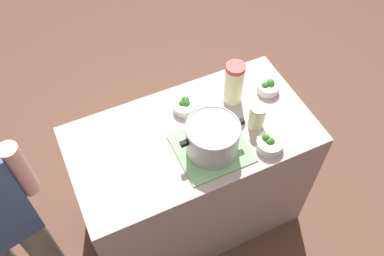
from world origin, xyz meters
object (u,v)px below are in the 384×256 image
(broccoli_bowl_center, at_px, (268,87))
(broccoli_bowl_front, at_px, (184,106))
(lemonade_pitcher, at_px, (234,83))
(mason_jar, at_px, (257,116))
(cooking_pot, at_px, (212,138))
(broccoli_bowl_back, at_px, (269,144))

(broccoli_bowl_center, bearing_deg, broccoli_bowl_front, -8.70)
(lemonade_pitcher, distance_m, mason_jar, 0.22)
(cooking_pot, xyz_separation_m, broccoli_bowl_back, (-0.27, 0.11, -0.07))
(mason_jar, xyz_separation_m, broccoli_bowl_center, (-0.19, -0.18, -0.04))
(mason_jar, bearing_deg, broccoli_bowl_center, -135.28)
(lemonade_pitcher, bearing_deg, mason_jar, 96.70)
(mason_jar, bearing_deg, broccoli_bowl_front, -41.23)
(lemonade_pitcher, xyz_separation_m, broccoli_bowl_center, (-0.21, 0.03, -0.10))
(broccoli_bowl_center, bearing_deg, cooking_pot, 25.69)
(cooking_pot, xyz_separation_m, broccoli_bowl_front, (0.02, -0.30, -0.07))
(cooking_pot, height_order, broccoli_bowl_back, cooking_pot)
(lemonade_pitcher, distance_m, broccoli_bowl_front, 0.29)
(cooking_pot, distance_m, broccoli_bowl_back, 0.30)
(cooking_pot, relative_size, broccoli_bowl_back, 2.49)
(broccoli_bowl_center, relative_size, broccoli_bowl_back, 0.90)
(lemonade_pitcher, height_order, broccoli_bowl_center, lemonade_pitcher)
(cooking_pot, relative_size, broccoli_bowl_front, 2.78)
(lemonade_pitcher, height_order, broccoli_bowl_front, lemonade_pitcher)
(broccoli_bowl_back, bearing_deg, broccoli_bowl_center, -120.25)
(broccoli_bowl_front, xyz_separation_m, broccoli_bowl_back, (-0.28, 0.41, -0.00))
(broccoli_bowl_back, bearing_deg, cooking_pot, -22.34)
(cooking_pot, relative_size, mason_jar, 2.28)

